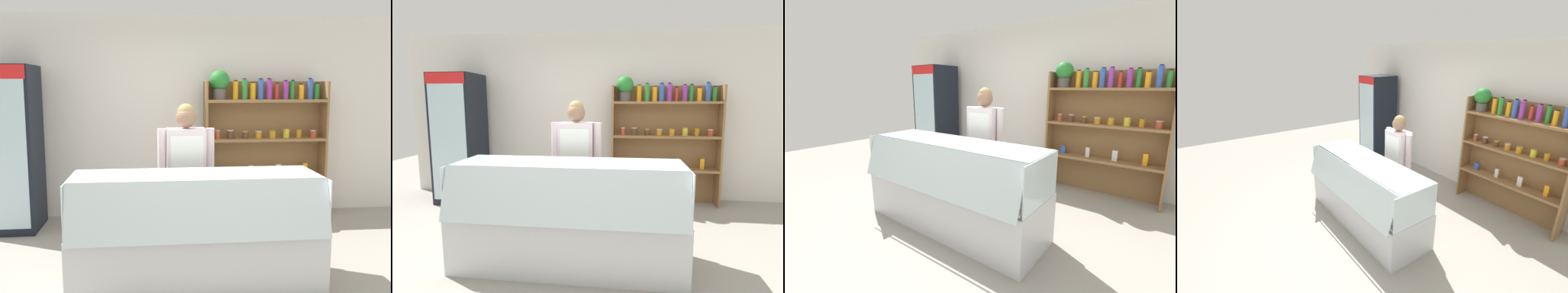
# 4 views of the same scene
# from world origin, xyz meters

# --- Properties ---
(ground_plane) EXTENTS (12.00, 12.00, 0.00)m
(ground_plane) POSITION_xyz_m (0.00, 0.00, 0.00)
(ground_plane) COLOR gray
(back_wall) EXTENTS (6.80, 0.10, 2.70)m
(back_wall) POSITION_xyz_m (0.00, 2.26, 1.35)
(back_wall) COLOR white
(back_wall) RESTS_ON ground
(drinks_fridge) EXTENTS (0.64, 0.67, 2.01)m
(drinks_fridge) POSITION_xyz_m (-2.30, 1.74, 1.01)
(drinks_fridge) COLOR black
(drinks_fridge) RESTS_ON ground
(shelving_unit) EXTENTS (1.63, 0.29, 1.97)m
(shelving_unit) POSITION_xyz_m (0.85, 1.98, 1.12)
(shelving_unit) COLOR olive
(shelving_unit) RESTS_ON ground
(deli_display_case) EXTENTS (2.16, 0.79, 1.01)m
(deli_display_case) POSITION_xyz_m (-0.22, -0.04, 0.31)
(deli_display_case) COLOR silver
(deli_display_case) RESTS_ON ground
(shop_clerk) EXTENTS (0.58, 0.25, 1.59)m
(shop_clerk) POSITION_xyz_m (-0.25, 0.63, 0.93)
(shop_clerk) COLOR #2D2D38
(shop_clerk) RESTS_ON ground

